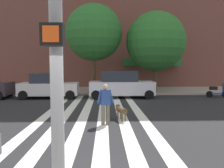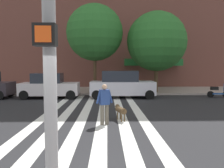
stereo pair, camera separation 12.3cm
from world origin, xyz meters
The scene contains 10 objects.
ground_plane centered at (0.00, 7.43, 0.00)m, with size 160.00×160.00×0.00m, color #232326.
sidewalk_far centered at (0.00, 17.86, 0.07)m, with size 80.00×6.00×0.15m, color #A09189.
crosswalk_stripes centered at (-0.11, 7.43, 0.00)m, with size 4.95×14.26×0.01m.
parked_car_behind_first centered at (-3.70, 13.38, 0.88)m, with size 4.25×1.97×1.84m.
parked_car_third_in_line centered at (1.63, 13.38, 0.97)m, with size 4.74×1.88×2.01m.
parked_scooter centered at (8.91, 13.38, 0.48)m, with size 1.63×0.50×1.11m.
street_tree_nearest centered at (-0.48, 16.02, 5.15)m, with size 4.75×4.75×7.39m.
street_tree_middle centered at (4.75, 16.03, 4.44)m, with size 5.05×5.05×6.82m.
pedestrian_dog_walker centered at (0.46, 5.51, 0.93)m, with size 0.69×0.35×1.64m.
dog_on_leash centered at (1.14, 6.28, 0.44)m, with size 0.50×1.05×0.65m.
Camera 2 is at (0.57, -3.62, 2.36)m, focal length 36.96 mm.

